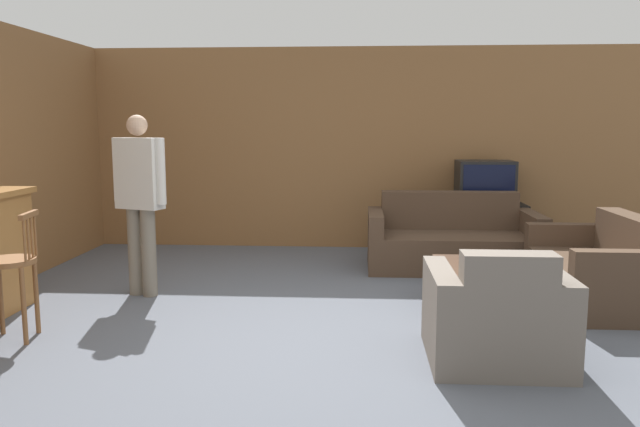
{
  "coord_description": "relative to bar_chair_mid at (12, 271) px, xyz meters",
  "views": [
    {
      "loc": [
        0.24,
        -4.45,
        1.6
      ],
      "look_at": [
        -0.1,
        0.85,
        0.85
      ],
      "focal_mm": 35.0,
      "sensor_mm": 36.0,
      "label": 1
    }
  ],
  "objects": [
    {
      "name": "tv",
      "position": [
        4.12,
        3.41,
        0.38
      ],
      "size": [
        0.68,
        0.51,
        0.54
      ],
      "color": "black",
      "rests_on": "tv_unit"
    },
    {
      "name": "tv_unit",
      "position": [
        4.12,
        3.41,
        -0.21
      ],
      "size": [
        1.01,
        0.48,
        0.64
      ],
      "color": "black",
      "rests_on": "ground_plane"
    },
    {
      "name": "coffee_table",
      "position": [
        3.61,
        1.1,
        -0.21
      ],
      "size": [
        0.64,
        0.99,
        0.37
      ],
      "color": "#472D1E",
      "rests_on": "ground_plane"
    },
    {
      "name": "armchair_near",
      "position": [
        3.52,
        -0.22,
        -0.23
      ],
      "size": [
        0.91,
        0.89,
        0.82
      ],
      "color": "#70665B",
      "rests_on": "ground_plane"
    },
    {
      "name": "ground_plane",
      "position": [
        2.34,
        0.07,
        -0.53
      ],
      "size": [
        24.0,
        24.0,
        0.0
      ],
      "primitive_type": "plane",
      "color": "#565B66"
    },
    {
      "name": "couch_far",
      "position": [
        3.63,
        2.64,
        -0.23
      ],
      "size": [
        1.89,
        0.94,
        0.84
      ],
      "color": "#4C3828",
      "rests_on": "ground_plane"
    },
    {
      "name": "bar_chair_mid",
      "position": [
        0.0,
        0.0,
        0.0
      ],
      "size": [
        0.44,
        0.44,
        0.97
      ],
      "color": "brown",
      "rests_on": "ground_plane"
    },
    {
      "name": "person_by_window",
      "position": [
        0.53,
        1.28,
        0.43
      ],
      "size": [
        0.55,
        0.31,
        1.7
      ],
      "color": "#756B5B",
      "rests_on": "ground_plane"
    },
    {
      "name": "wall_back",
      "position": [
        2.34,
        3.81,
        0.77
      ],
      "size": [
        9.4,
        0.08,
        2.6
      ],
      "color": "olive",
      "rests_on": "ground_plane"
    },
    {
      "name": "loveseat_right",
      "position": [
        4.75,
        1.28,
        -0.24
      ],
      "size": [
        0.86,
        1.53,
        0.8
      ],
      "color": "#4C3828",
      "rests_on": "ground_plane"
    }
  ]
}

